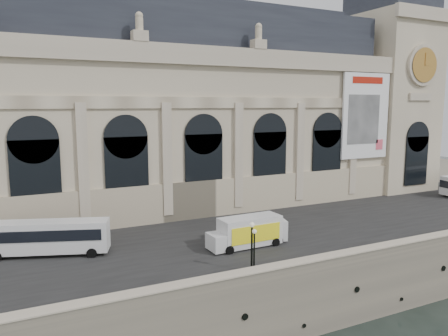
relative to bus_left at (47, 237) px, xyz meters
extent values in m
plane|color=black|center=(23.61, -15.42, -7.94)|extent=(260.00, 260.00, 0.00)
cube|color=gray|center=(23.61, 19.58, -4.94)|extent=(160.00, 70.00, 6.00)
cube|color=#2D2D2D|center=(23.61, -1.42, -1.91)|extent=(160.00, 24.00, 0.06)
cube|color=gray|center=(23.61, -14.82, -1.39)|extent=(160.00, 1.20, 1.10)
cube|color=beige|center=(23.61, -14.82, -0.79)|extent=(160.00, 1.40, 0.12)
cube|color=beige|center=(17.61, 15.58, 9.06)|extent=(68.00, 18.00, 22.00)
cube|color=beige|center=(17.61, 6.43, 0.56)|extent=(68.60, 0.40, 5.00)
cube|color=beige|center=(17.61, 6.28, 18.86)|extent=(69.00, 0.80, 2.40)
cube|color=beige|center=(17.61, 6.43, 13.06)|extent=(68.00, 0.30, 1.40)
cube|color=#252932|center=(17.61, 15.58, 23.06)|extent=(64.00, 15.00, 6.00)
cube|color=#252932|center=(17.61, 15.58, 26.56)|extent=(56.00, 10.00, 1.20)
cube|color=black|center=(-0.39, 6.40, 4.56)|extent=(5.20, 0.25, 9.00)
cylinder|color=black|center=(-0.39, 6.40, 9.06)|extent=(5.20, 0.25, 5.20)
cube|color=beige|center=(4.61, 6.33, 6.06)|extent=(1.20, 0.50, 14.00)
cube|color=black|center=(9.61, 6.40, 4.56)|extent=(5.20, 0.25, 9.00)
cylinder|color=black|center=(9.61, 6.40, 9.06)|extent=(5.20, 0.25, 5.20)
cube|color=beige|center=(14.61, 6.33, 6.06)|extent=(1.20, 0.50, 14.00)
cube|color=black|center=(19.61, 6.40, 4.56)|extent=(5.20, 0.25, 9.00)
cylinder|color=black|center=(19.61, 6.40, 9.06)|extent=(5.20, 0.25, 5.20)
cube|color=beige|center=(24.61, 6.33, 6.06)|extent=(1.20, 0.50, 14.00)
cube|color=black|center=(29.61, 6.40, 4.56)|extent=(5.20, 0.25, 9.00)
cylinder|color=black|center=(29.61, 6.40, 9.06)|extent=(5.20, 0.25, 5.20)
cube|color=beige|center=(34.61, 6.33, 6.06)|extent=(1.20, 0.50, 14.00)
cube|color=black|center=(39.61, 6.40, 4.56)|extent=(5.20, 0.25, 9.00)
cylinder|color=black|center=(39.61, 6.40, 9.06)|extent=(5.20, 0.25, 5.20)
cube|color=beige|center=(44.61, 6.33, 6.06)|extent=(1.20, 0.50, 14.00)
cube|color=white|center=(46.61, 6.13, 11.06)|extent=(9.00, 0.35, 13.00)
cube|color=#AA190B|center=(46.61, 5.93, 16.46)|extent=(6.00, 0.06, 1.00)
cube|color=gray|center=(46.11, 5.93, 10.56)|extent=(6.20, 0.06, 7.50)
cube|color=#E04F63|center=(49.61, 5.93, 6.56)|extent=(1.40, 0.06, 1.60)
cube|color=beige|center=(57.61, 12.58, 13.06)|extent=(12.00, 14.00, 30.00)
cube|color=beige|center=(57.61, 5.28, 27.06)|extent=(13.00, 0.80, 2.00)
cube|color=#252932|center=(57.61, 12.58, 30.56)|extent=(10.50, 12.50, 5.00)
cylinder|color=beige|center=(57.61, 5.33, 19.06)|extent=(6.60, 0.50, 6.60)
cylinder|color=black|center=(57.61, 5.03, 19.06)|extent=(5.40, 0.15, 5.40)
cylinder|color=#C68C3A|center=(57.61, 4.96, 19.06)|extent=(5.50, 0.06, 5.50)
cube|color=#C68C3A|center=(57.61, 4.88, 19.96)|extent=(0.14, 0.05, 2.00)
cube|color=#C68C3A|center=(58.21, 4.88, 19.06)|extent=(1.40, 0.05, 0.14)
cube|color=black|center=(57.61, 5.43, 3.56)|extent=(5.00, 0.25, 8.00)
cube|color=silver|center=(0.01, 0.00, 0.01)|extent=(11.85, 6.23, 3.03)
cube|color=black|center=(-0.41, -1.19, 0.40)|extent=(10.14, 3.68, 1.07)
cube|color=black|center=(0.44, 1.18, 0.40)|extent=(10.14, 3.68, 1.07)
cylinder|color=black|center=(-3.71, 2.62, -1.45)|extent=(1.02, 0.60, 0.98)
cylinder|color=black|center=(3.74, -2.63, -1.45)|extent=(1.02, 0.60, 0.98)
cylinder|color=black|center=(4.56, -0.33, -1.45)|extent=(1.02, 0.60, 0.98)
cube|color=black|center=(58.95, 0.78, 0.24)|extent=(0.30, 2.18, 1.14)
cylinder|color=black|center=(60.51, 1.81, -1.47)|extent=(0.97, 0.38, 0.95)
cube|color=silver|center=(21.22, -5.60, -0.67)|extent=(5.43, 3.21, 2.17)
cube|color=silver|center=(19.25, -5.08, -1.00)|extent=(1.88, 2.28, 1.51)
cube|color=black|center=(18.74, -4.95, -0.48)|extent=(0.49, 1.66, 0.76)
cylinder|color=black|center=(19.39, -6.14, -1.58)|extent=(0.75, 0.41, 0.72)
cylinder|color=black|center=(19.89, -4.22, -1.58)|extent=(0.75, 0.41, 0.72)
cylinder|color=black|center=(22.55, -6.97, -1.58)|extent=(0.75, 0.41, 0.72)
cylinder|color=black|center=(23.05, -5.05, -1.58)|extent=(0.75, 0.41, 0.72)
cube|color=silver|center=(20.56, -4.28, -0.54)|extent=(5.73, 2.56, 2.38)
cube|color=silver|center=(18.33, -4.44, -0.91)|extent=(1.71, 2.28, 1.66)
cube|color=black|center=(17.75, -4.48, -0.34)|extent=(0.19, 1.86, 0.83)
cylinder|color=black|center=(18.85, -5.49, -1.55)|extent=(0.80, 0.31, 0.79)
cylinder|color=black|center=(18.70, -3.32, -1.55)|extent=(0.80, 0.31, 0.79)
cylinder|color=black|center=(22.42, -5.24, -1.55)|extent=(0.80, 0.31, 0.79)
cylinder|color=black|center=(22.27, -3.07, -1.55)|extent=(0.80, 0.31, 0.79)
cube|color=silver|center=(19.23, -6.31, -0.24)|extent=(6.65, 2.69, 2.97)
cube|color=yellow|center=(19.27, -7.61, -0.24)|extent=(5.71, 0.21, 1.76)
cube|color=#AA190B|center=(19.27, -7.61, -0.24)|extent=(3.29, 0.12, 0.66)
cube|color=silver|center=(15.50, -6.41, -0.90)|extent=(1.82, 2.46, 1.65)
cylinder|color=black|center=(16.19, -7.65, -1.50)|extent=(0.89, 0.33, 0.88)
cylinder|color=black|center=(16.13, -5.13, -1.50)|extent=(0.89, 0.33, 0.88)
cylinder|color=black|center=(21.68, -7.51, -1.50)|extent=(0.89, 0.33, 0.88)
cylinder|color=black|center=(21.62, -4.99, -1.50)|extent=(0.89, 0.33, 0.88)
cylinder|color=black|center=(15.94, -12.87, -1.76)|extent=(0.41, 0.41, 0.37)
cylinder|color=black|center=(15.94, -12.87, -0.09)|extent=(0.15, 0.15, 3.71)
sphere|color=beige|center=(15.94, -12.87, 1.86)|extent=(0.41, 0.41, 0.41)
cylinder|color=black|center=(15.80, -12.67, -1.73)|extent=(0.47, 0.47, 0.43)
cylinder|color=black|center=(15.80, -12.67, 0.19)|extent=(0.17, 0.17, 4.27)
sphere|color=beige|center=(15.80, -12.67, 2.43)|extent=(0.47, 0.47, 0.47)
camera|label=1|loc=(-2.74, -44.70, 12.83)|focal=35.00mm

